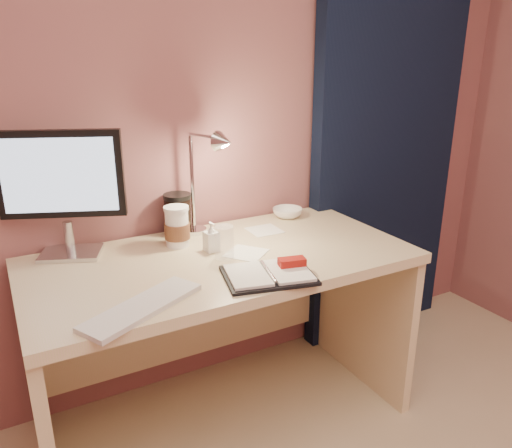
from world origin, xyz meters
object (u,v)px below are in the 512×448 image
clear_cup (224,242)px  dark_jar (178,216)px  keyboard (143,307)px  bowl (287,213)px  coffee_cup (177,228)px  desk (215,302)px  desk_lamp (191,174)px  lotion_bottle (211,237)px  planner (270,273)px  monitor (62,183)px

clear_cup → dark_jar: dark_jar is taller
keyboard → bowl: 0.98m
coffee_cup → desk: bearing=-44.3°
bowl → desk_lamp: desk_lamp is taller
coffee_cup → desk_lamp: desk_lamp is taller
lotion_bottle → bowl: bearing=23.9°
keyboard → desk_lamp: bearing=25.2°
coffee_cup → keyboard: bearing=-121.7°
coffee_cup → dark_jar: size_ratio=1.03×
coffee_cup → planner: bearing=-67.4°
dark_jar → desk_lamp: bearing=-78.7°
planner → monitor: bearing=150.6°
dark_jar → bowl: bearing=-2.8°
desk → dark_jar: (-0.06, 0.22, 0.30)m
clear_cup → bowl: 0.54m
keyboard → dark_jar: (0.32, 0.55, 0.07)m
bowl → desk_lamp: 0.56m
planner → dark_jar: size_ratio=2.20×
desk_lamp → keyboard: bearing=-149.7°
coffee_cup → dark_jar: 0.13m
monitor → coffee_cup: monitor is taller
planner → clear_cup: size_ratio=2.77×
coffee_cup → lotion_bottle: size_ratio=1.40×
planner → desk_lamp: size_ratio=0.77×
dark_jar → desk_lamp: (0.02, -0.11, 0.20)m
clear_cup → keyboard: bearing=-147.9°
clear_cup → desk_lamp: (-0.04, 0.21, 0.21)m
clear_cup → bowl: bearing=32.9°
desk → monitor: 0.72m
keyboard → bowl: bowl is taller
dark_jar → lotion_bottle: bearing=-79.0°
lotion_bottle → desk: bearing=37.3°
coffee_cup → clear_cup: size_ratio=1.30×
coffee_cup → lotion_bottle: 0.15m
monitor → planner: (0.55, -0.51, -0.26)m
planner → coffee_cup: bearing=126.0°
keyboard → planner: planner is taller
coffee_cup → lotion_bottle: coffee_cup is taller
lotion_bottle → planner: bearing=-75.3°
planner → bowl: 0.64m
planner → lotion_bottle: 0.32m
monitor → clear_cup: bearing=-9.2°
coffee_cup → desk_lamp: 0.21m
monitor → desk_lamp: 0.46m
dark_jar → desk_lamp: 0.23m
desk → keyboard: 0.55m
lotion_bottle → keyboard: bearing=-138.3°
keyboard → bowl: size_ratio=2.92×
planner → lotion_bottle: lotion_bottle is taller
desk → bowl: (0.45, 0.20, 0.25)m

